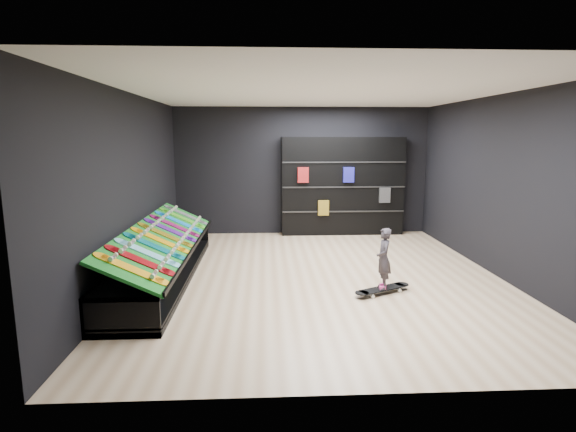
{
  "coord_description": "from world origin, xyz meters",
  "views": [
    {
      "loc": [
        -0.88,
        -7.19,
        2.31
      ],
      "look_at": [
        -0.5,
        0.2,
        1.0
      ],
      "focal_mm": 28.0,
      "sensor_mm": 36.0,
      "label": 1
    }
  ],
  "objects_px": {
    "display_rack": "(164,264)",
    "child": "(383,270)",
    "back_shelving": "(343,186)",
    "floor_skateboard": "(382,291)"
  },
  "relations": [
    {
      "from": "display_rack",
      "to": "back_shelving",
      "type": "distance_m",
      "value": 4.91
    },
    {
      "from": "child",
      "to": "floor_skateboard",
      "type": "bearing_deg",
      "value": 180.0
    },
    {
      "from": "back_shelving",
      "to": "display_rack",
      "type": "bearing_deg",
      "value": -136.58
    },
    {
      "from": "display_rack",
      "to": "child",
      "type": "relative_size",
      "value": 8.25
    },
    {
      "from": "display_rack",
      "to": "back_shelving",
      "type": "height_order",
      "value": "back_shelving"
    },
    {
      "from": "floor_skateboard",
      "to": "display_rack",
      "type": "bearing_deg",
      "value": 138.7
    },
    {
      "from": "display_rack",
      "to": "floor_skateboard",
      "type": "distance_m",
      "value": 3.52
    },
    {
      "from": "display_rack",
      "to": "back_shelving",
      "type": "relative_size",
      "value": 1.56
    },
    {
      "from": "display_rack",
      "to": "child",
      "type": "xyz_separation_m",
      "value": [
        3.41,
        -0.88,
        0.11
      ]
    },
    {
      "from": "floor_skateboard",
      "to": "child",
      "type": "relative_size",
      "value": 1.8
    }
  ]
}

